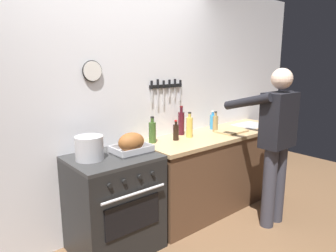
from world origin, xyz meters
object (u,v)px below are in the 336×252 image
cutting_board (231,131)px  bottle_olive_oil (152,132)px  roasting_pan (131,143)px  bottle_soy_sauce (176,132)px  stove (114,203)px  bottle_cooking_oil (189,127)px  stock_pot (89,148)px  bottle_vinegar (215,123)px  person_cook (276,138)px  bottle_dish_soap (213,122)px  bottle_wine_red (181,123)px

cutting_board → bottle_olive_oil: (-1.01, 0.22, 0.10)m
roasting_pan → bottle_soy_sauce: size_ratio=1.61×
roasting_pan → cutting_board: (1.37, -0.07, -0.08)m
stove → bottle_cooking_oil: (1.01, 0.06, 0.57)m
stove → stock_pot: (-0.19, 0.04, 0.55)m
stove → bottle_cooking_oil: 1.16m
roasting_pan → bottle_cooking_oil: bottle_cooking_oil is taller
bottle_vinegar → bottle_soy_sauce: bearing=-179.8°
cutting_board → bottle_soy_sauce: size_ratio=1.65×
person_cook → bottle_vinegar: size_ratio=6.83×
person_cook → bottle_dish_soap: bearing=8.8°
cutting_board → bottle_wine_red: bottle_wine_red is taller
stove → person_cook: person_cook is taller
person_cook → roasting_pan: bearing=71.1°
bottle_wine_red → bottle_soy_sauce: 0.27m
bottle_wine_red → bottle_olive_oil: 0.47m
stove → bottle_olive_oil: size_ratio=3.28×
roasting_pan → bottle_soy_sauce: (0.61, 0.07, 0.00)m
bottle_soy_sauce → stock_pot: bearing=-179.0°
bottle_soy_sauce → cutting_board: bearing=-10.5°
bottle_cooking_oil → bottle_wine_red: bearing=84.9°
bottle_olive_oil → stove: bearing=-166.1°
roasting_pan → bottle_wine_red: 0.86m
bottle_dish_soap → bottle_vinegar: bearing=-123.5°
bottle_wine_red → bottle_olive_oil: size_ratio=1.21×
stove → stock_pot: bearing=168.3°
person_cook → bottle_dish_soap: size_ratio=7.20×
cutting_board → bottle_vinegar: bearing=131.8°
roasting_pan → person_cook: bearing=-26.3°
stove → roasting_pan: 0.57m
roasting_pan → bottle_wine_red: bearing=15.3°
bottle_vinegar → person_cook: bearing=-82.8°
person_cook → cutting_board: 0.60m
roasting_pan → cutting_board: roasting_pan is taller
bottle_dish_soap → bottle_olive_oil: size_ratio=0.84×
bottle_dish_soap → bottle_soy_sauce: size_ratio=1.06×
bottle_cooking_oil → bottle_olive_oil: bearing=170.3°
stove → cutting_board: 1.63m
cutting_board → bottle_dish_soap: bottle_dish_soap is taller
roasting_pan → bottle_vinegar: bearing=3.5°
person_cook → bottle_wine_red: bearing=37.3°
bottle_wine_red → bottle_soy_sauce: bearing=-144.9°
bottle_wine_red → bottle_soy_sauce: (-0.21, -0.15, -0.05)m
person_cook → bottle_wine_red: (-0.51, 0.89, 0.09)m
bottle_dish_soap → bottle_cooking_oil: size_ratio=0.82×
cutting_board → bottle_cooking_oil: bottle_cooking_oil is taller
bottle_soy_sauce → bottle_wine_red: bearing=35.1°
bottle_wine_red → bottle_vinegar: bottle_wine_red is taller
bottle_dish_soap → bottle_olive_oil: 0.96m
roasting_pan → bottle_olive_oil: (0.36, 0.15, 0.03)m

